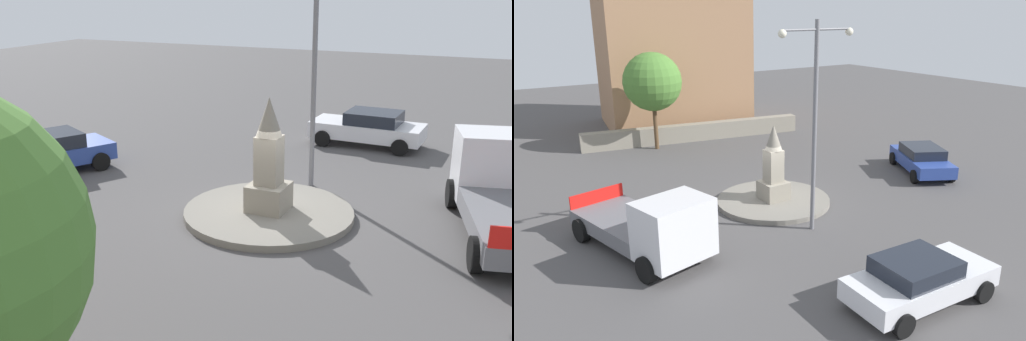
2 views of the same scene
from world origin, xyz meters
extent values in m
plane|color=#4F4C4C|center=(0.00, 0.00, 0.00)|extent=(80.00, 80.00, 0.00)
cylinder|color=gray|center=(0.00, 0.00, 0.10)|extent=(4.75, 4.75, 0.20)
cube|color=gray|center=(0.00, 0.00, 0.58)|extent=(1.06, 1.06, 0.76)
cube|color=gray|center=(0.00, 0.00, 1.64)|extent=(0.65, 0.65, 1.37)
cone|color=gray|center=(0.00, 0.00, 2.85)|extent=(0.72, 0.72, 1.06)
cylinder|color=slate|center=(-0.24, -2.97, 3.75)|extent=(0.16, 0.16, 7.50)
cylinder|color=slate|center=(-0.95, -2.97, 7.17)|extent=(1.40, 0.08, 0.08)
cylinder|color=slate|center=(0.46, -2.97, 7.17)|extent=(1.40, 0.08, 0.08)
sphere|color=#F2EACC|center=(-1.65, -2.97, 7.07)|extent=(0.28, 0.28, 0.28)
sphere|color=#F2EACC|center=(1.16, -2.97, 7.07)|extent=(0.28, 0.28, 0.28)
cube|color=silver|center=(-0.72, -8.48, 0.62)|extent=(4.45, 2.01, 0.60)
cube|color=#1E232D|center=(-0.97, -8.47, 1.16)|extent=(2.11, 1.77, 0.48)
cylinder|color=black|center=(0.85, -7.62, 0.32)|extent=(0.65, 0.25, 0.64)
cylinder|color=black|center=(0.77, -9.46, 0.32)|extent=(0.65, 0.25, 0.64)
cylinder|color=black|center=(-2.22, -7.50, 0.32)|extent=(0.65, 0.25, 0.64)
cylinder|color=black|center=(-2.29, -9.34, 0.32)|extent=(0.65, 0.25, 0.64)
cube|color=#2D479E|center=(8.43, -0.60, 0.61)|extent=(3.59, 4.65, 0.58)
cube|color=#1E232D|center=(8.43, -0.62, 1.13)|extent=(2.47, 2.68, 0.47)
cylinder|color=black|center=(8.33, 1.15, 0.32)|extent=(0.49, 0.67, 0.64)
cylinder|color=black|center=(9.93, 0.32, 0.32)|extent=(0.49, 0.67, 0.64)
cylinder|color=black|center=(6.94, -1.52, 0.32)|extent=(0.49, 0.67, 0.64)
cylinder|color=black|center=(8.54, -2.35, 0.32)|extent=(0.49, 0.67, 0.64)
cube|color=silver|center=(-5.67, -3.00, 1.36)|extent=(2.51, 2.11, 1.88)
cube|color=slate|center=(-6.33, -0.27, 0.68)|extent=(3.05, 4.37, 0.53)
cube|color=red|center=(-6.78, 1.63, 1.20)|extent=(2.06, 0.55, 0.50)
cylinder|color=black|center=(-4.60, -2.78, 0.42)|extent=(0.47, 0.88, 0.84)
cylinder|color=black|center=(-6.73, -3.29, 0.42)|extent=(0.47, 0.88, 0.84)
cylinder|color=black|center=(-5.54, 1.15, 0.42)|extent=(0.47, 0.88, 0.84)
cylinder|color=black|center=(-7.67, 0.64, 0.42)|extent=(0.47, 0.88, 0.84)
cube|color=gray|center=(1.80, 11.48, 0.52)|extent=(13.50, 2.80, 1.05)
cube|color=#A87A56|center=(2.64, 16.80, 5.87)|extent=(10.25, 9.10, 11.74)
cylinder|color=brown|center=(-0.95, 10.90, 1.38)|extent=(0.24, 0.24, 2.75)
sphere|color=#4C7F33|center=(-0.95, 10.90, 3.91)|extent=(3.29, 3.29, 3.29)
camera|label=1|loc=(-5.83, 14.13, 6.29)|focal=41.25mm
camera|label=2|loc=(-10.92, -16.45, 7.84)|focal=35.19mm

